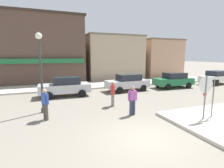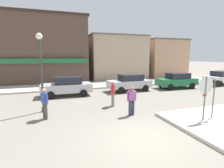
% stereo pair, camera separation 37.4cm
% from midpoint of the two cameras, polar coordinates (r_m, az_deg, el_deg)
% --- Properties ---
extents(ground_plane, '(160.00, 160.00, 0.00)m').
position_cam_midpoint_polar(ground_plane, '(7.34, 11.56, -17.19)').
color(ground_plane, gray).
extents(kerb_far, '(80.00, 4.00, 0.15)m').
position_cam_midpoint_polar(kerb_far, '(19.07, -8.32, -0.50)').
color(kerb_far, beige).
rests_on(kerb_far, ground).
extents(stop_sign, '(0.82, 0.09, 2.30)m').
position_cam_midpoint_polar(stop_sign, '(9.49, 29.12, -2.45)').
color(stop_sign, slate).
rests_on(stop_sign, ground).
extents(one_way_sign, '(0.60, 0.07, 2.10)m').
position_cam_midpoint_polar(one_way_sign, '(10.12, 31.18, -3.03)').
color(one_way_sign, slate).
rests_on(one_way_sign, ground).
extents(lamp_post, '(0.36, 0.36, 4.54)m').
position_cam_midpoint_polar(lamp_post, '(10.61, -21.34, 7.03)').
color(lamp_post, '#333833').
rests_on(lamp_post, ground).
extents(parked_car_nearest, '(4.02, 1.91, 1.56)m').
position_cam_midpoint_polar(parked_car_nearest, '(14.66, -13.80, -0.65)').
color(parked_car_nearest, '#B7B7BC').
rests_on(parked_car_nearest, ground).
extents(parked_car_second, '(4.10, 2.08, 1.56)m').
position_cam_midpoint_polar(parked_car_second, '(16.35, 6.44, 0.55)').
color(parked_car_second, '#B7B7BC').
rests_on(parked_car_second, ground).
extents(parked_car_third, '(4.04, 1.96, 1.56)m').
position_cam_midpoint_polar(parked_car_third, '(18.88, 20.90, 1.15)').
color(parked_car_third, '#1E6B3D').
rests_on(parked_car_third, ground).
extents(parked_car_fourth, '(4.16, 2.21, 1.56)m').
position_cam_midpoint_polar(parked_car_fourth, '(23.39, 32.33, 1.76)').
color(parked_car_fourth, white).
rests_on(parked_car_fourth, ground).
extents(pedestrian_crossing_near, '(0.55, 0.23, 1.61)m').
position_cam_midpoint_polar(pedestrian_crossing_near, '(9.64, 7.53, -5.15)').
color(pedestrian_crossing_near, '#2D334C').
rests_on(pedestrian_crossing_near, ground).
extents(pedestrian_crossing_far, '(0.36, 0.53, 1.61)m').
position_cam_midpoint_polar(pedestrian_crossing_far, '(9.54, -20.10, -5.78)').
color(pedestrian_crossing_far, '#4C473D').
rests_on(pedestrian_crossing_far, ground).
extents(pedestrian_kerb_side, '(0.27, 0.56, 1.61)m').
position_cam_midpoint_polar(pedestrian_kerb_side, '(11.27, 1.25, -2.99)').
color(pedestrian_kerb_side, gray).
rests_on(pedestrian_kerb_side, ground).
extents(building_corner_shop, '(11.67, 7.54, 8.00)m').
position_cam_midpoint_polar(building_corner_shop, '(24.08, -22.46, 10.28)').
color(building_corner_shop, brown).
rests_on(building_corner_shop, ground).
extents(building_storefront_left_near, '(7.91, 6.43, 6.05)m').
position_cam_midpoint_polar(building_storefront_left_near, '(25.78, 1.37, 8.66)').
color(building_storefront_left_near, tan).
rests_on(building_storefront_left_near, ground).
extents(building_storefront_left_mid, '(6.08, 5.29, 5.74)m').
position_cam_midpoint_polar(building_storefront_left_mid, '(28.97, 16.45, 8.04)').
color(building_storefront_left_mid, tan).
rests_on(building_storefront_left_mid, ground).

